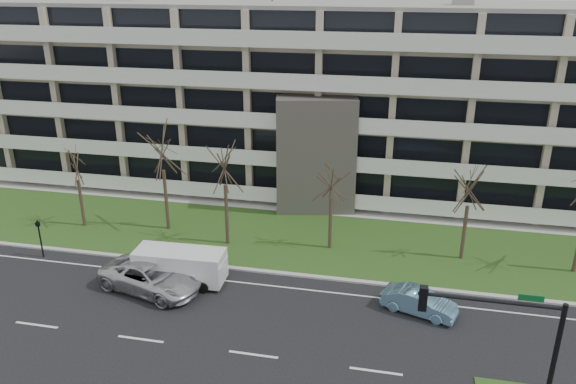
% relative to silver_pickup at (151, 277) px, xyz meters
% --- Properties ---
extents(ground, '(160.00, 160.00, 0.00)m').
position_rel_silver_pickup_xyz_m(ground, '(7.50, -4.59, -0.87)').
color(ground, black).
rests_on(ground, ground).
extents(grass_verge, '(90.00, 10.00, 0.06)m').
position_rel_silver_pickup_xyz_m(grass_verge, '(7.50, 8.41, -0.84)').
color(grass_verge, '#2F4F1A').
rests_on(grass_verge, ground).
extents(curb, '(90.00, 0.35, 0.12)m').
position_rel_silver_pickup_xyz_m(curb, '(7.50, 3.41, -0.81)').
color(curb, '#B2B2AD').
rests_on(curb, ground).
extents(sidewalk, '(90.00, 2.00, 0.08)m').
position_rel_silver_pickup_xyz_m(sidewalk, '(7.50, 13.91, -0.83)').
color(sidewalk, '#B2B2AD').
rests_on(sidewalk, ground).
extents(lane_edge_line, '(90.00, 0.12, 0.01)m').
position_rel_silver_pickup_xyz_m(lane_edge_line, '(7.50, 1.91, -0.86)').
color(lane_edge_line, white).
rests_on(lane_edge_line, ground).
extents(apartment_building, '(60.50, 15.10, 18.75)m').
position_rel_silver_pickup_xyz_m(apartment_building, '(7.49, 20.73, 6.74)').
color(apartment_building, tan).
rests_on(apartment_building, ground).
extents(silver_pickup, '(6.79, 4.37, 1.74)m').
position_rel_silver_pickup_xyz_m(silver_pickup, '(0.00, 0.00, 0.00)').
color(silver_pickup, silver).
rests_on(silver_pickup, ground).
extents(blue_sedan, '(4.35, 2.64, 1.35)m').
position_rel_silver_pickup_xyz_m(blue_sedan, '(15.46, 0.86, -0.19)').
color(blue_sedan, '#7DB4D9').
rests_on(blue_sedan, ground).
extents(white_van, '(5.47, 2.39, 2.09)m').
position_rel_silver_pickup_xyz_m(white_van, '(1.43, 1.27, 0.38)').
color(white_van, white).
rests_on(white_van, ground).
extents(traffic_signal, '(5.52, 0.37, 6.38)m').
position_rel_silver_pickup_xyz_m(traffic_signal, '(18.47, -7.03, 3.26)').
color(traffic_signal, black).
rests_on(traffic_signal, ground).
extents(pedestrian_signal, '(0.28, 0.23, 2.65)m').
position_rel_silver_pickup_xyz_m(pedestrian_signal, '(-8.79, 2.37, 0.81)').
color(pedestrian_signal, black).
rests_on(pedestrian_signal, ground).
extents(tree_1, '(3.23, 3.23, 6.46)m').
position_rel_silver_pickup_xyz_m(tree_1, '(-8.73, 7.34, 4.15)').
color(tree_1, '#382B21').
rests_on(tree_1, ground).
extents(tree_2, '(4.08, 4.08, 8.15)m').
position_rel_silver_pickup_xyz_m(tree_2, '(-2.42, 8.13, 5.47)').
color(tree_2, '#382B21').
rests_on(tree_2, ground).
extents(tree_3, '(3.89, 3.89, 7.78)m').
position_rel_silver_pickup_xyz_m(tree_3, '(2.57, 6.74, 5.18)').
color(tree_3, '#382B21').
rests_on(tree_3, ground).
extents(tree_4, '(3.31, 3.31, 6.61)m').
position_rel_silver_pickup_xyz_m(tree_4, '(9.57, 7.54, 4.27)').
color(tree_4, '#382B21').
rests_on(tree_4, ground).
extents(tree_5, '(3.35, 3.35, 6.70)m').
position_rel_silver_pickup_xyz_m(tree_5, '(18.24, 7.83, 4.33)').
color(tree_5, '#382B21').
rests_on(tree_5, ground).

